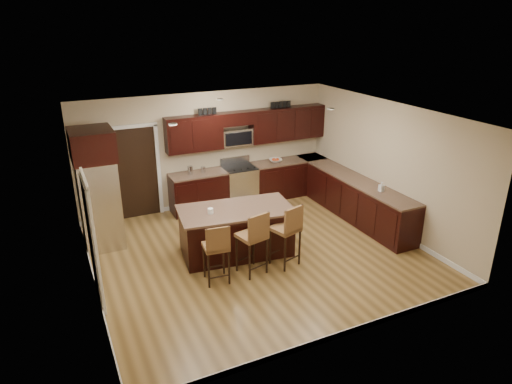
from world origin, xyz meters
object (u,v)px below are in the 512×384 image
range (239,185)px  stool_left (217,247)px  island (236,232)px  stool_right (288,229)px  refrigerator (97,188)px  stool_mid (254,236)px

range → stool_left: range is taller
island → stool_left: (-0.71, -0.84, 0.26)m
range → stool_right: size_ratio=0.93×
range → refrigerator: 3.47m
stool_left → refrigerator: size_ratio=0.47×
stool_left → stool_mid: size_ratio=0.92×
island → stool_mid: size_ratio=1.89×
island → range: bearing=72.5°
range → stool_mid: size_ratio=0.93×
island → stool_left: bearing=-122.7°
stool_mid → refrigerator: refrigerator is taller
stool_right → refrigerator: refrigerator is taller
island → stool_left: stool_left is taller
range → stool_right: bearing=-97.1°
stool_mid → island: bearing=75.8°
range → stool_mid: stool_mid is taller
stool_left → stool_right: stool_right is taller
stool_right → range: bearing=65.8°
stool_left → refrigerator: (-1.56, 2.31, 0.52)m
refrigerator → stool_left: bearing=-56.1°
stool_right → stool_mid: bearing=163.0°
stool_right → refrigerator: bearing=124.5°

